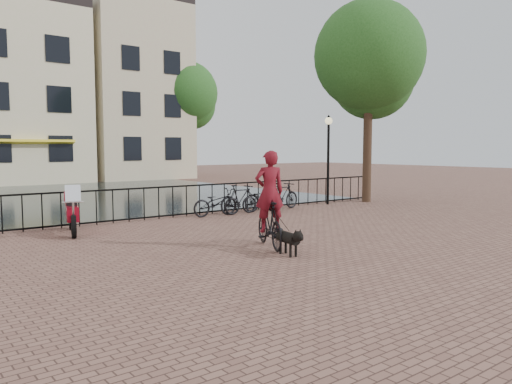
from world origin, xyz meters
TOP-DOWN VIEW (x-y plane):
  - ground at (0.00, 0.00)m, footprint 100.00×100.00m
  - canal_water at (0.00, 17.30)m, footprint 20.00×20.00m
  - railing at (0.00, 8.00)m, footprint 20.00×0.05m
  - canal_house_mid at (0.50, 30.00)m, footprint 8.00×9.50m
  - canal_house_right at (8.50, 30.00)m, footprint 7.00×9.00m
  - tree_near_right at (9.20, 7.30)m, footprint 4.48×4.48m
  - tree_far_right at (12.00, 27.00)m, footprint 4.76×4.76m
  - lamp_post at (7.20, 7.60)m, footprint 0.30×0.30m
  - cyclist at (-0.14, 2.33)m, footprint 1.20×1.92m
  - dog at (-0.36, 1.45)m, footprint 0.42×0.91m
  - motorcycle at (-3.05, 6.90)m, footprint 0.94×1.96m
  - parked_bike_0 at (1.80, 7.40)m, footprint 1.76×0.74m
  - parked_bike_1 at (2.75, 7.40)m, footprint 1.68×0.53m
  - parked_bike_2 at (3.70, 7.40)m, footprint 1.73×0.64m
  - parked_bike_3 at (4.65, 7.40)m, footprint 1.71×0.70m

SIDE VIEW (x-z plane):
  - ground at x=0.00m, z-range 0.00..0.00m
  - canal_water at x=0.00m, z-range 0.00..0.00m
  - dog at x=-0.36m, z-range 0.00..0.59m
  - parked_bike_0 at x=1.80m, z-range 0.00..0.90m
  - parked_bike_2 at x=3.70m, z-range 0.00..0.90m
  - parked_bike_1 at x=2.75m, z-range 0.00..1.00m
  - parked_bike_3 at x=4.65m, z-range 0.00..1.00m
  - railing at x=0.00m, z-range -0.01..1.02m
  - motorcycle at x=-3.05m, z-range 0.00..1.36m
  - cyclist at x=-0.14m, z-range -0.31..2.24m
  - lamp_post at x=7.20m, z-range 0.65..4.10m
  - canal_house_mid at x=0.50m, z-range 0.00..11.80m
  - tree_near_right at x=9.20m, z-range 1.85..10.09m
  - tree_far_right at x=12.00m, z-range 1.97..10.73m
  - canal_house_right at x=8.50m, z-range 0.00..13.30m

